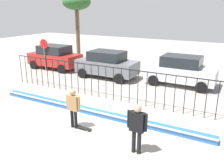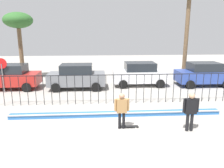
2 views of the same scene
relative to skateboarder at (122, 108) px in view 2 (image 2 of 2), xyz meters
The scene contains 12 objects.
ground_plane 1.27m from the skateboarder, 97.37° to the left, with size 60.00×60.00×0.00m, color #9E9991.
bowl_coping_ledge 1.74m from the skateboarder, 93.82° to the left, with size 11.00×0.40×0.27m.
perimeter_fence 3.58m from the skateboarder, 91.60° to the left, with size 14.04×0.04×1.82m.
skateboarder is the anchor object (origin of this frame).
skateboard 1.02m from the skateboarder, ahead, with size 0.80×0.20×0.07m.
camera_operator 3.02m from the skateboarder, ahead, with size 0.72×0.27×1.77m.
parked_car_red 10.83m from the skateboarder, 135.55° to the left, with size 4.30×2.12×1.90m.
parked_car_gray 7.77m from the skateboarder, 109.99° to the left, with size 4.30×2.12×1.90m.
parked_car_white 8.35m from the skateboarder, 73.55° to the left, with size 4.30×2.12×1.90m.
parked_car_blue 10.67m from the skateboarder, 45.30° to the left, with size 4.30×2.12×1.90m.
stop_sign 10.27m from the skateboarder, 139.96° to the left, with size 0.76×0.07×2.50m.
palm_tree_short 14.18m from the skateboarder, 125.58° to the left, with size 2.51×2.51×5.96m.
Camera 2 is at (-0.96, -9.98, 4.35)m, focal length 34.99 mm.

